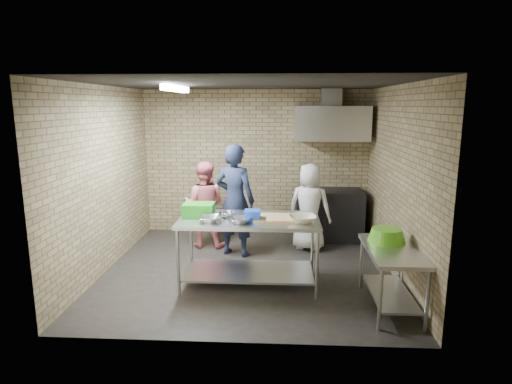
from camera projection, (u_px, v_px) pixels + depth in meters
The scene contains 26 objects.
floor at pixel (249, 270), 6.42m from camera, with size 4.20×4.20×0.00m, color black.
ceiling at pixel (248, 84), 5.88m from camera, with size 4.20×4.20×0.00m, color black.
back_wall at pixel (256, 163), 8.10m from camera, with size 4.20×0.06×2.70m, color #97895E.
front_wall at pixel (233, 217), 4.19m from camera, with size 4.20×0.06×2.70m, color #97895E.
left_wall at pixel (105, 180), 6.26m from camera, with size 0.06×4.00×2.70m, color #97895E.
right_wall at pixel (397, 182), 6.03m from camera, with size 0.06×4.00×2.70m, color #97895E.
prep_table at pixel (249, 251), 5.84m from camera, with size 1.86×0.93×0.93m, color #BABEC1.
side_counter at pixel (391, 278), 5.17m from camera, with size 0.60×1.20×0.75m, color silver.
stove at pixel (328, 214), 7.87m from camera, with size 1.20×0.70×0.90m, color black.
range_hood at pixel (331, 123), 7.59m from camera, with size 1.30×0.60×0.60m, color silver.
hood_duct at pixel (331, 97), 7.65m from camera, with size 0.35×0.30×0.30m, color #A5A8AD.
wall_shelf at pixel (346, 133), 7.79m from camera, with size 0.80×0.20×0.04m, color #3F2B19.
fluorescent_fixture at pixel (176, 89), 5.94m from camera, with size 0.10×1.25×0.08m, color white.
green_crate at pixel (199, 209), 5.88m from camera, with size 0.41×0.31×0.17m, color green.
blue_tub at pixel (252, 215), 5.63m from camera, with size 0.21×0.21×0.13m, color blue.
cutting_board at pixel (275, 218), 5.70m from camera, with size 0.57×0.44×0.03m, color tan.
mixing_bowl_a at pixel (210, 219), 5.57m from camera, with size 0.29×0.29×0.07m, color silver.
mixing_bowl_b at pixel (227, 214), 5.80m from camera, with size 0.22×0.22×0.07m, color #B2B4B9.
mixing_bowl_c at pixel (240, 220), 5.53m from camera, with size 0.27×0.27×0.07m, color #B5B8BC.
ceramic_bowl at pixel (302, 219), 5.55m from camera, with size 0.36×0.36×0.09m, color beige.
green_basin at pixel (387, 235), 5.32m from camera, with size 0.46×0.46×0.17m, color #59C626, non-canonical shape.
bottle_red at pixel (333, 127), 7.79m from camera, with size 0.07×0.07×0.18m, color #B22619.
bottle_green at pixel (355, 128), 7.77m from camera, with size 0.06×0.06×0.15m, color green.
man_navy at pixel (235, 200), 6.91m from camera, with size 0.67×0.44×1.82m, color #131831.
woman_pink at pixel (204, 204), 7.37m from camera, with size 0.72×0.56×1.49m, color pink.
woman_white at pixel (309, 207), 7.22m from camera, with size 0.72×0.47×1.48m, color white.
Camera 1 is at (0.45, -6.04, 2.42)m, focal length 30.17 mm.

